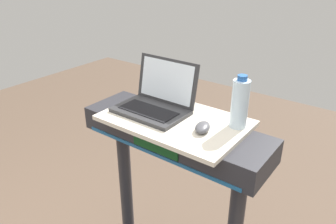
# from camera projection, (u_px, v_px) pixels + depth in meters

# --- Properties ---
(desk_board) EXTENTS (0.63, 0.41, 0.02)m
(desk_board) POSITION_uv_depth(u_px,v_px,m) (175.00, 120.00, 1.47)
(desk_board) COLOR beige
(desk_board) RESTS_ON treadmill_base
(laptop) EXTENTS (0.33, 0.26, 0.23)m
(laptop) POSITION_uv_depth(u_px,v_px,m) (156.00, 101.00, 1.53)
(laptop) COLOR #2D2D30
(laptop) RESTS_ON desk_board
(computer_mouse) EXTENTS (0.09, 0.11, 0.03)m
(computer_mouse) POSITION_uv_depth(u_px,v_px,m) (203.00, 127.00, 1.36)
(computer_mouse) COLOR #4C4C51
(computer_mouse) RESTS_ON desk_board
(water_bottle) EXTENTS (0.07, 0.07, 0.23)m
(water_bottle) POSITION_uv_depth(u_px,v_px,m) (240.00, 103.00, 1.36)
(water_bottle) COLOR silver
(water_bottle) RESTS_ON desk_board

